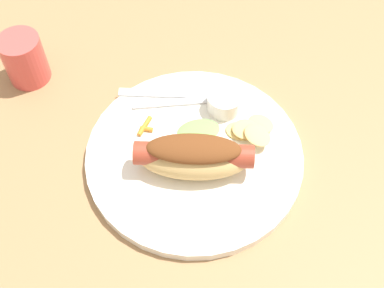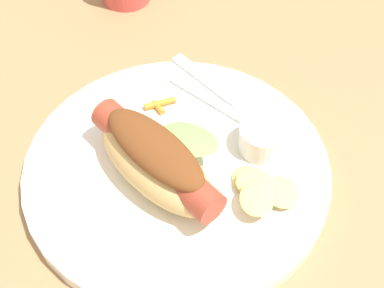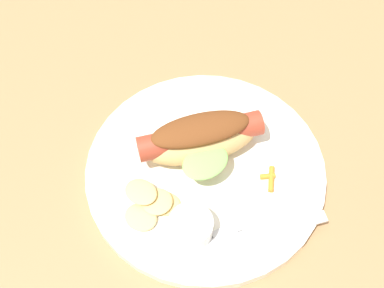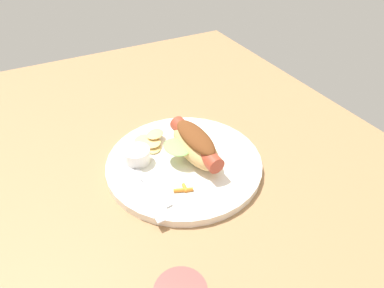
{
  "view_description": "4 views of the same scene",
  "coord_description": "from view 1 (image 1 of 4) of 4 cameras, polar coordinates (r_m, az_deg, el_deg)",
  "views": [
    {
      "loc": [
        1.33,
        37.71,
        60.62
      ],
      "look_at": [
        3.73,
        -0.05,
        4.48
      ],
      "focal_mm": 46.66,
      "sensor_mm": 36.0,
      "label": 1
    },
    {
      "loc": [
        -24.2,
        21.44,
        47.5
      ],
      "look_at": [
        2.46,
        -1.75,
        4.9
      ],
      "focal_mm": 54.17,
      "sensor_mm": 36.0,
      "label": 2
    },
    {
      "loc": [
        -5.51,
        -29.42,
        53.91
      ],
      "look_at": [
        1.82,
        0.15,
        6.49
      ],
      "focal_mm": 44.01,
      "sensor_mm": 36.0,
      "label": 3
    },
    {
      "loc": [
        49.85,
        -23.15,
        46.08
      ],
      "look_at": [
        4.62,
        0.61,
        6.12
      ],
      "focal_mm": 32.12,
      "sensor_mm": 36.0,
      "label": 4
    }
  ],
  "objects": [
    {
      "name": "ground_plane",
      "position": [
        0.72,
        2.96,
        -2.58
      ],
      "size": [
        120.0,
        90.0,
        1.8
      ],
      "primitive_type": "cube",
      "color": "#9E754C"
    },
    {
      "name": "plate",
      "position": [
        0.71,
        0.27,
        -1.34
      ],
      "size": [
        30.78,
        30.78,
        1.6
      ],
      "primitive_type": "cylinder",
      "color": "white",
      "rests_on": "ground_plane"
    },
    {
      "name": "hot_dog",
      "position": [
        0.66,
        0.21,
        -1.31
      ],
      "size": [
        15.98,
        10.21,
        6.02
      ],
      "rotation": [
        0.0,
        0.0,
        3.16
      ],
      "color": "tan",
      "rests_on": "plate"
    },
    {
      "name": "sauce_ramekin",
      "position": [
        0.74,
        3.72,
        4.82
      ],
      "size": [
        5.13,
        5.13,
        2.94
      ],
      "primitive_type": "cylinder",
      "color": "white",
      "rests_on": "plate"
    },
    {
      "name": "fork",
      "position": [
        0.75,
        -1.46,
        4.79
      ],
      "size": [
        14.78,
        3.57,
        0.4
      ],
      "rotation": [
        0.0,
        0.0,
        3.3
      ],
      "color": "silver",
      "rests_on": "plate"
    },
    {
      "name": "knife",
      "position": [
        0.77,
        -2.53,
        5.75
      ],
      "size": [
        15.77,
        1.67,
        0.36
      ],
      "primitive_type": "cube",
      "rotation": [
        0.0,
        0.0,
        3.16
      ],
      "color": "silver",
      "rests_on": "plate"
    },
    {
      "name": "chips_pile",
      "position": [
        0.72,
        6.73,
        1.64
      ],
      "size": [
        8.01,
        8.02,
        1.99
      ],
      "color": "#E3BD71",
      "rests_on": "plate"
    },
    {
      "name": "carrot_garnish",
      "position": [
        0.73,
        -5.37,
        1.95
      ],
      "size": [
        2.26,
        3.51,
        0.69
      ],
      "color": "orange",
      "rests_on": "plate"
    },
    {
      "name": "drinking_cup",
      "position": [
        0.83,
        -18.61,
        9.2
      ],
      "size": [
        6.49,
        6.49,
        7.96
      ],
      "primitive_type": "cylinder",
      "color": "#D84C47",
      "rests_on": "ground_plane"
    }
  ]
}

